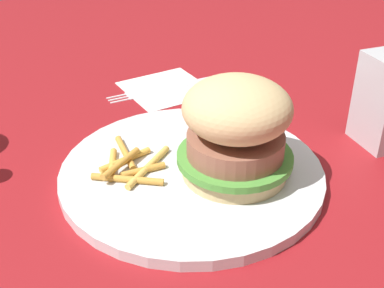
% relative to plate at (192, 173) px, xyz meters
% --- Properties ---
extents(ground_plane, '(1.60, 1.60, 0.00)m').
position_rel_plate_xyz_m(ground_plane, '(0.01, -0.00, -0.01)').
color(ground_plane, maroon).
extents(plate, '(0.28, 0.28, 0.01)m').
position_rel_plate_xyz_m(plate, '(0.00, 0.00, 0.00)').
color(plate, silver).
rests_on(plate, ground_plane).
extents(sandwich, '(0.12, 0.12, 0.10)m').
position_rel_plate_xyz_m(sandwich, '(-0.03, 0.03, 0.06)').
color(sandwich, tan).
rests_on(sandwich, plate).
extents(fries_pile, '(0.09, 0.11, 0.01)m').
position_rel_plate_xyz_m(fries_pile, '(0.06, -0.03, 0.01)').
color(fries_pile, gold).
rests_on(fries_pile, plate).
extents(napkin, '(0.11, 0.11, 0.00)m').
position_rel_plate_xyz_m(napkin, '(-0.08, -0.21, -0.01)').
color(napkin, white).
rests_on(napkin, ground_plane).
extents(fork, '(0.17, 0.03, 0.00)m').
position_rel_plate_xyz_m(fork, '(-0.08, -0.21, -0.00)').
color(fork, silver).
rests_on(fork, napkin).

